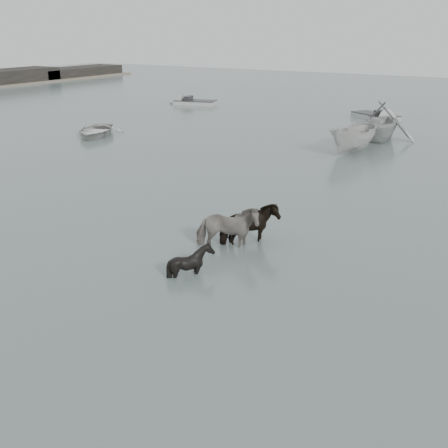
# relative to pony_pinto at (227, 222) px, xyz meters

# --- Properties ---
(ground) EXTENTS (140.00, 140.00, 0.00)m
(ground) POSITION_rel_pony_pinto_xyz_m (0.41, -1.80, -0.86)
(ground) COLOR #52615D
(ground) RESTS_ON ground
(pony_pinto) EXTENTS (2.24, 1.75, 1.72)m
(pony_pinto) POSITION_rel_pony_pinto_xyz_m (0.00, 0.00, 0.00)
(pony_pinto) COLOR black
(pony_pinto) RESTS_ON ground
(pony_dark) EXTENTS (1.74, 1.90, 1.60)m
(pony_dark) POSITION_rel_pony_pinto_xyz_m (0.49, 0.65, -0.06)
(pony_dark) COLOR black
(pony_dark) RESTS_ON ground
(pony_black) EXTENTS (1.36, 1.26, 1.28)m
(pony_black) POSITION_rel_pony_pinto_xyz_m (0.13, -2.26, -0.22)
(pony_black) COLOR black
(pony_black) RESTS_ON ground
(rowboat_lead) EXTENTS (4.70, 5.21, 0.89)m
(rowboat_lead) POSITION_rel_pony_pinto_xyz_m (-17.08, 12.20, -0.42)
(rowboat_lead) COLOR beige
(rowboat_lead) RESTS_ON ground
(rowboat_trail) EXTENTS (4.56, 5.16, 2.55)m
(rowboat_trail) POSITION_rel_pony_pinto_xyz_m (-0.90, 20.19, 0.41)
(rowboat_trail) COLOR #ADB0AD
(rowboat_trail) RESTS_ON ground
(boat_small) EXTENTS (2.18, 4.54, 1.69)m
(boat_small) POSITION_rel_pony_pinto_xyz_m (-1.28, 16.05, -0.02)
(boat_small) COLOR #BAB9B5
(boat_small) RESTS_ON ground
(skiff_outer) EXTENTS (5.31, 2.83, 0.75)m
(skiff_outer) POSITION_rel_pony_pinto_xyz_m (-19.88, 28.01, -0.49)
(skiff_outer) COLOR #B3B3AE
(skiff_outer) RESTS_ON ground
(skiff_mid) EXTENTS (5.31, 4.09, 0.75)m
(skiff_mid) POSITION_rel_pony_pinto_xyz_m (-3.65, 28.34, -0.49)
(skiff_mid) COLOR #ABAEAB
(skiff_mid) RESTS_ON ground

